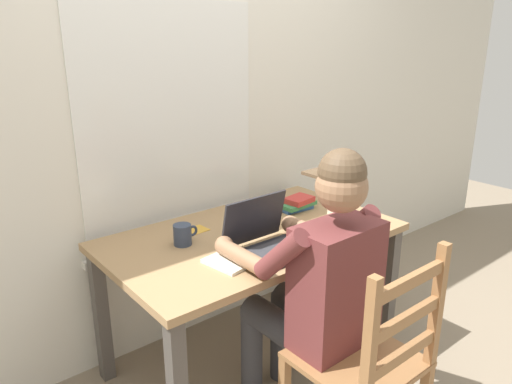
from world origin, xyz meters
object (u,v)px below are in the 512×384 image
object	(u,v)px
wooden_chair	(368,363)
coffee_mug_dark	(183,235)
computer_mouse	(322,234)
seated_person	(316,281)
coffee_mug_spare	(336,212)
landscape_photo_print	(194,231)
desk	(252,250)
coffee_mug_white	(267,213)
book_stack_main	(297,203)
laptop	(266,239)

from	to	relation	value
wooden_chair	coffee_mug_dark	world-z (taller)	wooden_chair
computer_mouse	seated_person	bearing A→B (deg)	-140.36
coffee_mug_spare	landscape_photo_print	size ratio (longest dim) A/B	0.92
seated_person	coffee_mug_spare	size ratio (longest dim) A/B	10.31
landscape_photo_print	desk	bearing A→B (deg)	-47.69
computer_mouse	coffee_mug_spare	xyz separation A→B (m)	(0.20, 0.10, 0.03)
coffee_mug_spare	landscape_photo_print	bearing A→B (deg)	151.17
coffee_mug_dark	coffee_mug_spare	distance (m)	0.78
wooden_chair	coffee_mug_spare	world-z (taller)	wooden_chair
coffee_mug_white	book_stack_main	bearing A→B (deg)	10.03
coffee_mug_white	coffee_mug_dark	xyz separation A→B (m)	(-0.47, 0.03, -0.00)
computer_mouse	coffee_mug_white	size ratio (longest dim) A/B	0.85
laptop	coffee_mug_spare	xyz separation A→B (m)	(0.50, 0.05, -0.01)
wooden_chair	computer_mouse	size ratio (longest dim) A/B	9.32
laptop	book_stack_main	world-z (taller)	laptop
computer_mouse	book_stack_main	bearing A→B (deg)	63.69
wooden_chair	computer_mouse	distance (m)	0.64
coffee_mug_white	coffee_mug_spare	xyz separation A→B (m)	(0.28, -0.21, -0.00)
seated_person	computer_mouse	xyz separation A→B (m)	(0.28, 0.23, 0.05)
seated_person	wooden_chair	bearing A→B (deg)	-90.00
wooden_chair	coffee_mug_spare	size ratio (longest dim) A/B	7.77
coffee_mug_dark	coffee_mug_spare	xyz separation A→B (m)	(0.74, -0.24, -0.00)
laptop	book_stack_main	bearing A→B (deg)	32.44
coffee_mug_dark	computer_mouse	bearing A→B (deg)	-32.16
coffee_mug_white	coffee_mug_spare	world-z (taller)	coffee_mug_white
wooden_chair	coffee_mug_white	bearing A→B (deg)	75.86
computer_mouse	coffee_mug_spare	size ratio (longest dim) A/B	0.83
computer_mouse	coffee_mug_spare	distance (m)	0.23
laptop	coffee_mug_spare	bearing A→B (deg)	5.59
coffee_mug_white	coffee_mug_dark	world-z (taller)	coffee_mug_white
desk	coffee_mug_white	distance (m)	0.21
book_stack_main	desk	bearing A→B (deg)	-165.15
computer_mouse	book_stack_main	size ratio (longest dim) A/B	0.48
laptop	computer_mouse	size ratio (longest dim) A/B	3.30
laptop	computer_mouse	bearing A→B (deg)	-9.77
seated_person	book_stack_main	distance (m)	0.74
wooden_chair	coffee_mug_white	size ratio (longest dim) A/B	7.96
laptop	coffee_mug_white	xyz separation A→B (m)	(0.23, 0.26, -0.01)
coffee_mug_white	landscape_photo_print	world-z (taller)	coffee_mug_white
seated_person	landscape_photo_print	distance (m)	0.69
seated_person	wooden_chair	distance (m)	0.36
landscape_photo_print	seated_person	bearing A→B (deg)	-81.87
wooden_chair	coffee_mug_spare	distance (m)	0.84
coffee_mug_spare	landscape_photo_print	world-z (taller)	coffee_mug_spare
seated_person	wooden_chair	world-z (taller)	seated_person
coffee_mug_spare	laptop	bearing A→B (deg)	-174.41
coffee_mug_white	landscape_photo_print	size ratio (longest dim) A/B	0.90
laptop	coffee_mug_white	bearing A→B (deg)	48.59
desk	coffee_mug_dark	distance (m)	0.36
seated_person	coffee_mug_spare	world-z (taller)	seated_person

